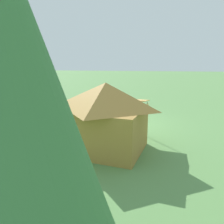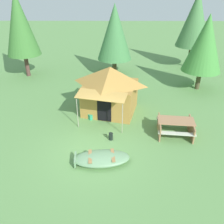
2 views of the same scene
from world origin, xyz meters
name	(u,v)px [view 2 (image 2 of 2)]	position (x,y,z in m)	size (l,w,h in m)	color
ground_plane	(94,149)	(0.00, 0.00, 0.00)	(80.00, 80.00, 0.00)	#5B8A4B
beached_rowboat	(101,158)	(0.37, -0.84, 0.19)	(2.44, 1.34, 0.36)	#648B63
canvas_cabin_tent	(110,89)	(0.67, 3.61, 1.38)	(3.53, 4.03, 2.67)	#A57938
picnic_table	(175,125)	(3.88, 1.26, 0.50)	(1.89, 1.72, 0.80)	#9A714E
cooler_box	(93,115)	(-0.29, 2.79, 0.15)	(0.55, 0.33, 0.30)	#299369
fuel_can	(111,136)	(0.75, 0.75, 0.18)	(0.20, 0.20, 0.37)	black
pine_tree_back_left	(195,19)	(7.41, 11.80, 3.99)	(2.72, 2.72, 6.15)	#463925
pine_tree_back_right	(205,44)	(6.73, 6.95, 3.14)	(2.58, 2.58, 4.97)	#45422A
pine_tree_far_center	(19,24)	(-6.01, 9.47, 3.96)	(2.51, 2.51, 6.24)	brown
pine_tree_side	(115,32)	(0.90, 10.00, 3.28)	(2.67, 2.67, 5.33)	#463A27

